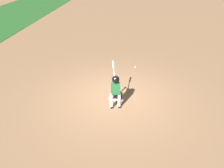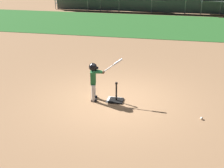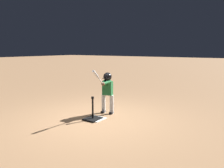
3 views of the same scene
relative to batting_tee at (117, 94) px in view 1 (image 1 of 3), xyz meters
The scene contains 5 objects.
ground_plane 0.11m from the batting_tee, 132.92° to the left, with size 90.00×90.00×0.00m, color #99704C.
home_plate 0.11m from the batting_tee, 153.65° to the left, with size 0.44×0.44×0.02m, color white.
batting_tee is the anchor object (origin of this frame).
batter_child 0.97m from the batting_tee, behind, with size 1.01×0.40×1.37m.
baseball 2.62m from the batting_tee, 14.94° to the right, with size 0.07×0.07×0.07m, color white.
Camera 1 is at (-6.78, -0.58, 4.42)m, focal length 35.00 mm.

